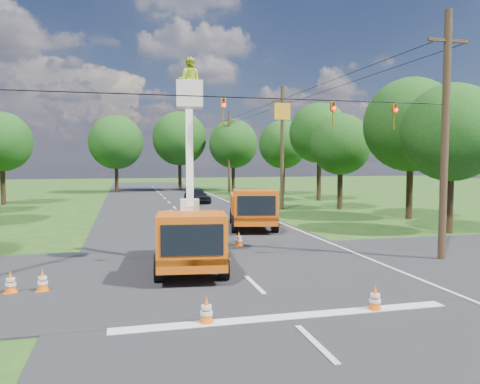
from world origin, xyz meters
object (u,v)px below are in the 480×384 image
object	(u,v)px
ground_worker	(172,237)
distant_car	(197,196)
traffic_cone_4	(11,282)
tree_left_f	(1,142)
bucket_truck	(191,224)
traffic_cone_2	(239,239)
pole_right_mid	(282,147)
pole_right_far	(229,151)
tree_far_c	(233,144)
traffic_cone_3	(43,280)
second_truck	(253,207)
tree_right_c	(341,145)
traffic_cone_0	(206,310)
tree_right_a	(451,133)
tree_far_b	(180,139)
tree_right_b	(411,125)
traffic_cone_1	(375,298)
tree_right_e	(283,144)
traffic_cone_6	(241,212)
tree_right_d	(319,133)
pole_right_near	(445,134)

from	to	relation	value
ground_worker	distant_car	bearing A→B (deg)	70.07
traffic_cone_4	tree_left_f	xyz separation A→B (m)	(-7.33, 31.07, 5.33)
distant_car	bucket_truck	bearing A→B (deg)	-110.18
traffic_cone_2	pole_right_mid	world-z (taller)	pole_right_mid
pole_right_far	pole_right_mid	bearing A→B (deg)	-90.00
bucket_truck	pole_right_far	bearing A→B (deg)	82.33
traffic_cone_2	tree_far_c	xyz separation A→B (m)	(8.37, 37.19, 5.70)
ground_worker	traffic_cone_3	xyz separation A→B (m)	(-4.33, -3.66, -0.59)
second_truck	tree_far_c	distance (m)	32.72
pole_right_mid	tree_right_c	bearing A→B (deg)	-12.01
traffic_cone_0	ground_worker	bearing A→B (deg)	90.79
ground_worker	traffic_cone_2	size ratio (longest dim) A/B	2.67
tree_right_a	tree_far_b	distance (m)	40.41
tree_right_b	tree_right_c	xyz separation A→B (m)	(-1.80, 7.00, -1.12)
traffic_cone_4	tree_left_f	size ratio (longest dim) A/B	0.08
traffic_cone_1	tree_right_a	size ratio (longest dim) A/B	0.09
traffic_cone_4	tree_right_e	size ratio (longest dim) A/B	0.08
traffic_cone_4	tree_right_c	xyz separation A→B (m)	(20.67, 20.07, 4.95)
traffic_cone_3	pole_right_far	xyz separation A→B (m)	(15.05, 41.09, 4.75)
bucket_truck	ground_worker	xyz separation A→B (m)	(-0.55, 1.71, -0.73)
traffic_cone_0	tree_right_b	size ratio (longest dim) A/B	0.07
traffic_cone_6	pole_right_far	world-z (taller)	pole_right_far
traffic_cone_6	tree_right_a	bearing A→B (deg)	-45.22
distant_car	traffic_cone_4	bearing A→B (deg)	-120.66
tree_left_f	tree_far_c	bearing A→B (deg)	26.28
second_truck	ground_worker	size ratio (longest dim) A/B	3.57
pole_right_far	tree_right_e	distance (m)	7.32
tree_right_e	traffic_cone_4	bearing A→B (deg)	-120.53
tree_right_e	tree_far_c	xyz separation A→B (m)	(-4.30, 7.00, 0.25)
traffic_cone_3	traffic_cone_1	bearing A→B (deg)	-24.63
pole_right_mid	tree_right_e	distance (m)	15.92
pole_right_far	tree_right_c	distance (m)	21.52
traffic_cone_2	traffic_cone_1	bearing A→B (deg)	-82.42
traffic_cone_3	pole_right_mid	bearing A→B (deg)	54.47
traffic_cone_0	traffic_cone_6	xyz separation A→B (m)	(6.06, 20.77, 0.00)
traffic_cone_1	tree_right_a	xyz separation A→B (m)	(11.03, 11.22, 5.20)
tree_right_b	tree_far_b	distance (m)	35.12
traffic_cone_1	tree_far_b	distance (m)	50.64
traffic_cone_0	tree_right_b	xyz separation A→B (m)	(17.12, 17.13, 6.08)
tree_far_b	bucket_truck	bearing A→B (deg)	-96.05
bucket_truck	tree_right_b	world-z (taller)	tree_right_b
second_truck	tree_right_b	xyz separation A→B (m)	(11.70, 1.77, 5.18)
traffic_cone_1	bucket_truck	bearing A→B (deg)	124.22
traffic_cone_2	tree_right_c	world-z (taller)	tree_right_c
tree_right_d	pole_right_far	bearing A→B (deg)	115.86
traffic_cone_1	tree_right_c	distance (m)	26.95
bucket_truck	tree_left_f	size ratio (longest dim) A/B	0.94
pole_right_near	tree_right_b	size ratio (longest dim) A/B	1.04
distant_car	traffic_cone_3	xyz separation A→B (m)	(-9.10, -27.99, -0.32)
bucket_truck	traffic_cone_2	world-z (taller)	bucket_truck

